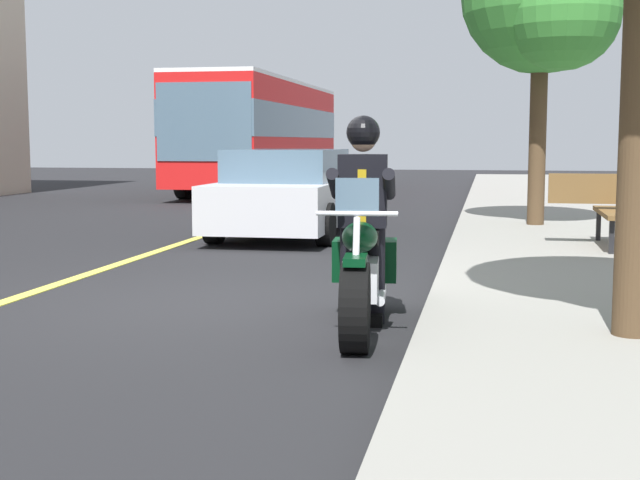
% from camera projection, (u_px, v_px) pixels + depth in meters
% --- Properties ---
extents(ground_plane, '(80.00, 80.00, 0.00)m').
position_uv_depth(ground_plane, '(216.00, 303.00, 8.29)').
color(ground_plane, black).
extents(lane_center_stripe, '(60.00, 0.16, 0.01)m').
position_uv_depth(lane_center_stripe, '(23.00, 296.00, 8.67)').
color(lane_center_stripe, '#E5DB4C').
rests_on(lane_center_stripe, ground_plane).
extents(motorcycle_main, '(2.22, 0.72, 1.26)m').
position_uv_depth(motorcycle_main, '(362.00, 274.00, 7.15)').
color(motorcycle_main, black).
rests_on(motorcycle_main, ground_plane).
extents(rider_main, '(0.66, 0.59, 1.74)m').
position_uv_depth(rider_main, '(363.00, 201.00, 7.27)').
color(rider_main, black).
rests_on(rider_main, ground_plane).
extents(bus_near, '(11.05, 2.70, 3.30)m').
position_uv_depth(bus_near, '(261.00, 130.00, 26.50)').
color(bus_near, red).
rests_on(bus_near, ground_plane).
extents(car_silver, '(4.60, 1.92, 1.40)m').
position_uv_depth(car_silver, '(290.00, 193.00, 14.29)').
color(car_silver, silver).
rests_on(car_silver, ground_plane).
extents(bench_sidewalk, '(1.81, 1.80, 0.95)m').
position_uv_depth(bench_sidewalk, '(619.00, 204.00, 11.50)').
color(bench_sidewalk, brown).
rests_on(bench_sidewalk, sidewalk_curb).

